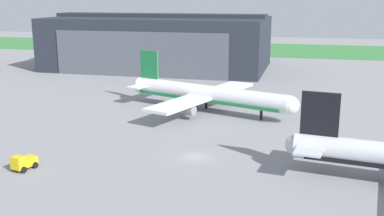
{
  "coord_description": "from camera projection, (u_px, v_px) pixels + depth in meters",
  "views": [
    {
      "loc": [
        15.95,
        -64.79,
        23.97
      ],
      "look_at": [
        -4.01,
        14.28,
        4.14
      ],
      "focal_mm": 43.07,
      "sensor_mm": 36.0,
      "label": 1
    }
  ],
  "objects": [
    {
      "name": "ground_plane",
      "position": [
        195.0,
        157.0,
        70.49
      ],
      "size": [
        440.0,
        440.0,
        0.0
      ],
      "primitive_type": "plane",
      "color": "gray"
    },
    {
      "name": "grass_field_strip",
      "position": [
        273.0,
        50.0,
        212.55
      ],
      "size": [
        440.0,
        56.0,
        0.08
      ],
      "primitive_type": "cube",
      "color": "#387C3D",
      "rests_on": "ground_plane"
    },
    {
      "name": "maintenance_hangar",
      "position": [
        160.0,
        42.0,
        157.31
      ],
      "size": [
        71.91,
        40.48,
        18.33
      ],
      "color": "#232833",
      "rests_on": "ground_plane"
    },
    {
      "name": "airliner_far_right",
      "position": [
        207.0,
        95.0,
        97.74
      ],
      "size": [
        38.29,
        34.75,
        11.98
      ],
      "color": "white",
      "rests_on": "ground_plane"
    },
    {
      "name": "pushback_tractor",
      "position": [
        23.0,
        162.0,
        65.06
      ],
      "size": [
        2.81,
        3.83,
        2.26
      ],
      "color": "yellow",
      "rests_on": "ground_plane"
    }
  ]
}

